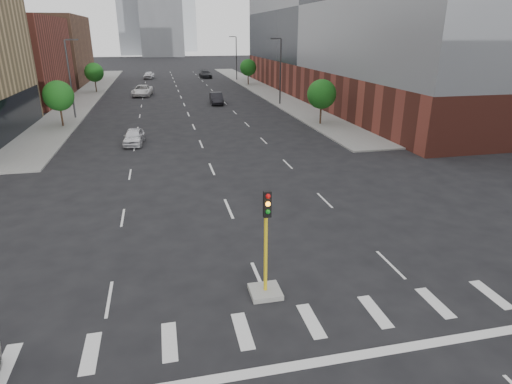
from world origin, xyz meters
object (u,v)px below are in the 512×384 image
object	(u,v)px
car_mid_right	(216,98)
car_deep_right	(205,74)
median_traffic_signal	(266,273)
car_far_left	(142,91)
car_near_left	(134,137)
car_distant	(149,75)

from	to	relation	value
car_mid_right	car_deep_right	size ratio (longest dim) A/B	0.86
median_traffic_signal	car_far_left	bearing A→B (deg)	95.77
car_far_left	car_deep_right	bearing A→B (deg)	71.61
median_traffic_signal	car_near_left	bearing A→B (deg)	102.95
car_near_left	car_deep_right	bearing A→B (deg)	82.33
car_near_left	car_far_left	bearing A→B (deg)	94.69
car_near_left	car_mid_right	distance (m)	24.72
car_distant	median_traffic_signal	bearing A→B (deg)	-78.63
car_mid_right	car_far_left	size ratio (longest dim) A/B	0.80
car_near_left	median_traffic_signal	bearing A→B (deg)	-72.37
median_traffic_signal	car_deep_right	bearing A→B (deg)	85.17
car_deep_right	median_traffic_signal	bearing A→B (deg)	-98.30
median_traffic_signal	car_mid_right	world-z (taller)	median_traffic_signal
car_far_left	car_deep_right	xyz separation A→B (m)	(13.46, 27.89, -0.03)
car_mid_right	car_far_left	distance (m)	15.53
car_far_left	car_distant	size ratio (longest dim) A/B	1.27
car_mid_right	car_far_left	xyz separation A→B (m)	(-10.68, 11.27, 0.05)
car_far_left	car_deep_right	world-z (taller)	car_far_left
car_near_left	car_distant	distance (m)	62.26
car_distant	car_near_left	bearing A→B (deg)	-82.75
car_mid_right	car_distant	xyz separation A→B (m)	(-9.91, 39.96, 0.02)
car_mid_right	car_deep_right	bearing A→B (deg)	88.17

